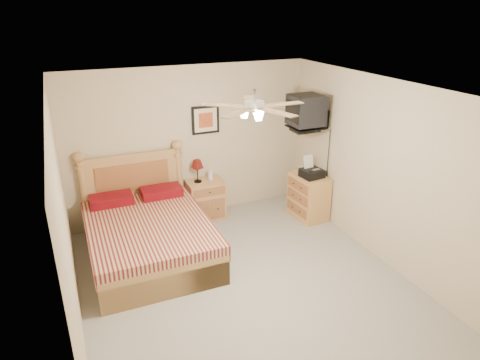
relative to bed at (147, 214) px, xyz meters
The scene contains 17 objects.
floor 1.64m from the bed, 48.68° to the right, with size 4.50×4.50×0.00m, color gray.
ceiling 2.35m from the bed, 48.68° to the right, with size 4.00×4.50×0.04m, color white.
wall_back 1.60m from the bed, 48.94° to the left, with size 4.00×0.04×2.50m, color #C3B290.
wall_front 3.56m from the bed, 73.71° to the right, with size 4.00×0.04×2.50m, color #C3B290.
wall_left 1.62m from the bed, 132.20° to the right, with size 0.04×4.50×2.50m, color #C3B290.
wall_right 3.24m from the bed, 20.57° to the right, with size 0.04×4.50×2.50m, color #C3B290.
bed is the anchor object (origin of this frame).
nightstand 1.49m from the bed, 37.83° to the left, with size 0.59×0.45×0.64m, color #B5794B.
table_lamp 1.39m from the bed, 41.93° to the left, with size 0.21×0.21×0.39m, color #591310, non-canonical shape.
lotion_bottle 1.55m from the bed, 36.44° to the left, with size 0.08×0.09×0.22m, color silver.
framed_picture 1.92m from the bed, 41.50° to the left, with size 0.46×0.04×0.46m, color black.
dresser 2.74m from the bed, ahead, with size 0.44×0.64×0.75m, color #BF7D40.
fax_machine 2.72m from the bed, ahead, with size 0.32×0.34×0.34m, color black, non-canonical shape.
magazine_lower 2.68m from the bed, ahead, with size 0.21×0.28×0.03m, color beige.
magazine_upper 2.71m from the bed, ahead, with size 0.22×0.30×0.02m, color tan.
wall_tv 2.97m from the bed, ahead, with size 0.56×0.46×0.58m, color black, non-canonical shape.
ceiling_fan 2.35m from the bed, 53.28° to the right, with size 1.14×1.14×0.28m, color silver, non-canonical shape.
Camera 1 is at (-1.87, -4.20, 3.35)m, focal length 32.00 mm.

